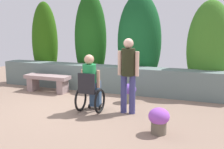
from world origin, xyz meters
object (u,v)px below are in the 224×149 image
at_px(person_in_wheelchair, 91,85).
at_px(flower_pot_terracotta_by_wall, 129,92).
at_px(stone_bench, 47,81).
at_px(flower_pot_purple_near, 159,119).
at_px(person_standing_companion, 128,71).

bearing_deg(person_in_wheelchair, flower_pot_terracotta_by_wall, 54.95).
distance_m(stone_bench, flower_pot_purple_near, 4.28).
relative_size(person_standing_companion, flower_pot_terracotta_by_wall, 3.46).
bearing_deg(person_standing_companion, flower_pot_purple_near, -36.95).
bearing_deg(flower_pot_terracotta_by_wall, stone_bench, 174.99).
bearing_deg(person_in_wheelchair, stone_bench, 141.73).
relative_size(stone_bench, person_in_wheelchair, 1.05).
height_order(person_in_wheelchair, flower_pot_purple_near, person_in_wheelchair).
height_order(person_in_wheelchair, flower_pot_terracotta_by_wall, person_in_wheelchair).
distance_m(flower_pot_purple_near, flower_pot_terracotta_by_wall, 2.14).
height_order(person_standing_companion, flower_pot_purple_near, person_standing_companion).
bearing_deg(person_in_wheelchair, flower_pot_purple_near, -29.38).
xyz_separation_m(person_in_wheelchair, flower_pot_purple_near, (1.73, -0.75, -0.35)).
xyz_separation_m(stone_bench, person_in_wheelchair, (2.03, -1.29, 0.29)).
xyz_separation_m(person_in_wheelchair, flower_pot_terracotta_by_wall, (0.59, 1.06, -0.36)).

